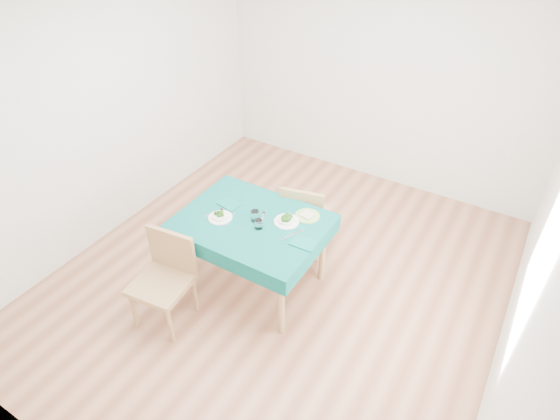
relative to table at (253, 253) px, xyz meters
The scene contains 16 objects.
room_shell 1.00m from the table, 39.76° to the left, with size 4.02×4.52×2.73m.
table is the anchor object (origin of this frame).
chair_near 0.91m from the table, 118.19° to the right, with size 0.46×0.50×1.15m, color #9D7649.
chair_far 0.74m from the table, 75.69° to the left, with size 0.43×0.47×1.08m, color #9D7649.
bowl_near 0.50m from the table, 156.84° to the right, with size 0.22×0.22×0.07m, color white, non-canonical shape.
bowl_far 0.52m from the table, 28.28° to the left, with size 0.22×0.22×0.07m, color white, non-canonical shape.
fork_near 0.53m from the table, 167.83° to the right, with size 0.02×0.18×0.00m, color silver.
knife_near 0.43m from the table, 156.07° to the right, with size 0.02×0.23×0.00m, color silver.
fork_far 0.40m from the table, 57.12° to the left, with size 0.02×0.16×0.00m, color silver.
knife_far 0.56m from the table, ahead, with size 0.02×0.23×0.00m, color silver.
napkin_near 0.51m from the table, 163.14° to the left, with size 0.20×0.14×0.01m, color #0B6058.
napkin_far 0.67m from the table, ahead, with size 0.21×0.15×0.01m, color #0B6058.
tumbler_center 0.43m from the table, 51.16° to the left, with size 0.08×0.08×0.10m, color white.
tumbler_side 0.44m from the table, 25.63° to the right, with size 0.07×0.07×0.09m, color white.
side_plate 0.63m from the table, 38.40° to the left, with size 0.22×0.22×0.01m, color #8CBE5D.
bread_slice 0.64m from the table, 38.40° to the left, with size 0.11×0.11×0.02m, color beige.
Camera 1 is at (1.70, -2.82, 3.33)m, focal length 30.00 mm.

